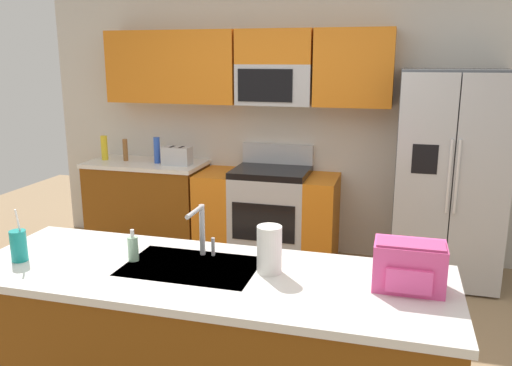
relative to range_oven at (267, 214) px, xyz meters
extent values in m
plane|color=#997A56|center=(0.18, -1.80, -0.44)|extent=(9.00, 9.00, 0.00)
cube|color=beige|center=(0.18, 0.35, 0.86)|extent=(5.20, 0.10, 2.60)
cube|color=orange|center=(-1.32, 0.14, 1.41)|extent=(0.70, 0.32, 0.70)
cube|color=orange|center=(-0.66, 0.14, 1.41)|extent=(0.63, 0.32, 0.70)
cube|color=orange|center=(0.77, 0.14, 1.41)|extent=(0.71, 0.32, 0.70)
cube|color=#B7BABF|center=(0.04, 0.14, 1.25)|extent=(0.72, 0.32, 0.38)
cube|color=black|center=(-0.02, -0.03, 1.25)|extent=(0.52, 0.01, 0.30)
cube|color=orange|center=(0.04, 0.14, 1.60)|extent=(0.72, 0.32, 0.32)
cube|color=brown|center=(-1.29, 0.00, -0.01)|extent=(1.17, 0.60, 0.86)
cube|color=silver|center=(-1.29, 0.00, 0.44)|extent=(1.20, 0.63, 0.04)
cube|color=#B7BABF|center=(0.04, 0.00, -0.02)|extent=(0.72, 0.60, 0.84)
cube|color=black|center=(0.04, -0.31, 0.01)|extent=(0.60, 0.01, 0.36)
cube|color=black|center=(0.04, 0.00, 0.43)|extent=(0.72, 0.60, 0.06)
cube|color=#B7BABF|center=(0.04, 0.27, 0.56)|extent=(0.72, 0.06, 0.20)
cube|color=orange|center=(-0.50, 0.00, -0.02)|extent=(0.36, 0.60, 0.84)
cube|color=orange|center=(0.54, 0.00, -0.02)|extent=(0.28, 0.60, 0.84)
cube|color=#4C4F54|center=(1.64, -0.05, 0.48)|extent=(0.90, 0.70, 1.85)
cube|color=#B7BABF|center=(1.41, -0.42, 0.48)|extent=(0.44, 0.04, 1.81)
cube|color=#B7BABF|center=(1.86, -0.42, 0.48)|extent=(0.44, 0.04, 1.81)
cylinder|color=silver|center=(1.61, -0.45, 0.57)|extent=(0.02, 0.02, 0.60)
cylinder|color=silver|center=(1.67, -0.45, 0.57)|extent=(0.02, 0.02, 0.60)
cube|color=black|center=(1.41, -0.44, 0.70)|extent=(0.20, 0.00, 0.24)
cube|color=brown|center=(0.31, -2.50, -0.01)|extent=(2.40, 0.79, 0.86)
cube|color=silver|center=(0.31, -2.50, 0.44)|extent=(2.44, 0.83, 0.04)
cube|color=#B7BABF|center=(0.21, -2.45, 0.44)|extent=(0.68, 0.44, 0.03)
cube|color=#B7BABF|center=(-0.92, -0.05, 0.55)|extent=(0.28, 0.16, 0.18)
cube|color=black|center=(-0.97, -0.05, 0.63)|extent=(0.03, 0.11, 0.01)
cube|color=black|center=(-0.87, -0.05, 0.63)|extent=(0.03, 0.11, 0.01)
cylinder|color=brown|center=(-1.52, 0.00, 0.57)|extent=(0.05, 0.05, 0.22)
cylinder|color=yellow|center=(-1.75, -0.02, 0.58)|extent=(0.07, 0.07, 0.25)
cylinder|color=blue|center=(-1.15, -0.03, 0.59)|extent=(0.06, 0.06, 0.26)
cylinder|color=#B7BABF|center=(0.21, -2.28, 0.60)|extent=(0.03, 0.03, 0.28)
cylinder|color=#B7BABF|center=(0.21, -2.38, 0.73)|extent=(0.02, 0.20, 0.02)
cylinder|color=#B7BABF|center=(0.27, -2.28, 0.51)|extent=(0.02, 0.02, 0.10)
cylinder|color=teal|center=(-0.68, -2.62, 0.54)|extent=(0.08, 0.08, 0.17)
cylinder|color=white|center=(-0.67, -2.62, 0.67)|extent=(0.01, 0.03, 0.14)
cylinder|color=#A5D8B2|center=(-0.11, -2.46, 0.52)|extent=(0.06, 0.06, 0.13)
cylinder|color=white|center=(-0.11, -2.46, 0.61)|extent=(0.02, 0.02, 0.04)
cylinder|color=white|center=(0.62, -2.42, 0.58)|extent=(0.12, 0.12, 0.24)
cube|color=#EA4C93|center=(1.28, -2.43, 0.57)|extent=(0.32, 0.20, 0.22)
cube|color=#C7417D|center=(1.28, -2.45, 0.67)|extent=(0.30, 0.14, 0.03)
cube|color=#FF54A2|center=(1.28, -2.53, 0.54)|extent=(0.20, 0.03, 0.11)
camera|label=1|loc=(1.20, -4.77, 1.50)|focal=36.64mm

